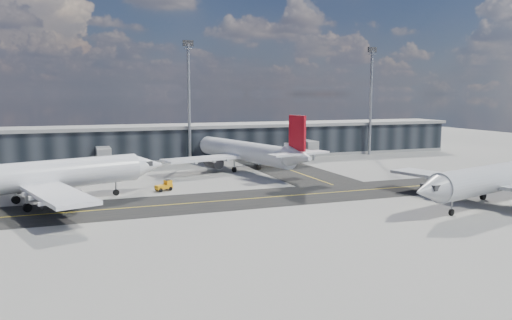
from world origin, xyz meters
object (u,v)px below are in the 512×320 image
at_px(airliner_redtail, 246,152).
at_px(airliner_near, 503,177).
at_px(airliner_af, 23,178).
at_px(baggage_tug, 165,185).
at_px(service_van, 289,158).

relative_size(airliner_redtail, airliner_near, 1.03).
bearing_deg(airliner_af, baggage_tug, 86.78).
bearing_deg(service_van, airliner_near, -109.88).
height_order(airliner_near, service_van, airliner_near).
bearing_deg(service_van, baggage_tug, -172.53).
bearing_deg(baggage_tug, airliner_af, -96.62).
xyz_separation_m(airliner_af, airliner_redtail, (41.65, 21.98, -0.20)).
height_order(airliner_af, service_van, airliner_af).
xyz_separation_m(airliner_near, service_van, (-10.46, 55.43, -3.26)).
relative_size(airliner_af, service_van, 7.59).
bearing_deg(service_van, airliner_af, 179.89).
bearing_deg(airliner_redtail, service_van, 22.21).
bearing_deg(baggage_tug, airliner_near, 37.51).
xyz_separation_m(baggage_tug, service_van, (35.58, 27.83, -0.10)).
distance_m(airliner_near, baggage_tug, 53.77).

